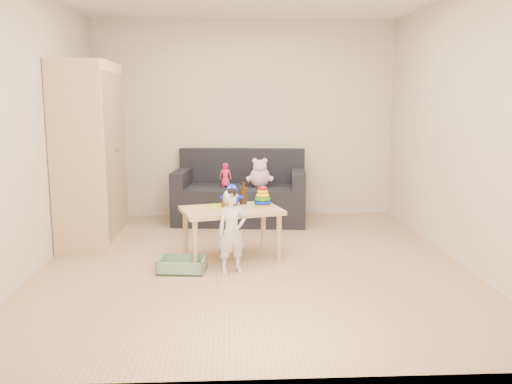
{
  "coord_description": "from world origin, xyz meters",
  "views": [
    {
      "loc": [
        -0.22,
        -5.08,
        1.56
      ],
      "look_at": [
        0.05,
        0.25,
        0.65
      ],
      "focal_mm": 38.0,
      "sensor_mm": 36.0,
      "label": 1
    }
  ],
  "objects": [
    {
      "name": "pink_bear",
      "position": [
        0.17,
        1.71,
        0.62
      ],
      "size": [
        0.31,
        0.28,
        0.31
      ],
      "primitive_type": null,
      "rotation": [
        0.0,
        0.0,
        -0.19
      ],
      "color": "#FFBBCC",
      "rests_on": "sofa"
    },
    {
      "name": "brown_bottle",
      "position": [
        -0.07,
        0.4,
        0.6
      ],
      "size": [
        0.08,
        0.08,
        0.23
      ],
      "color": "black",
      "rests_on": "play_table"
    },
    {
      "name": "wooden_figure",
      "position": [
        -0.28,
        0.12,
        0.55
      ],
      "size": [
        0.05,
        0.05,
        0.1
      ],
      "primitive_type": null,
      "rotation": [
        0.0,
        0.0,
        0.4
      ],
      "color": "brown",
      "rests_on": "play_table"
    },
    {
      "name": "blue_plush",
      "position": [
        -0.19,
        0.33,
        0.61
      ],
      "size": [
        0.2,
        0.17,
        0.23
      ],
      "primitive_type": null,
      "rotation": [
        0.0,
        0.0,
        0.12
      ],
      "color": "#1829D9",
      "rests_on": "play_table"
    },
    {
      "name": "storage_bin",
      "position": [
        -0.66,
        -0.26,
        0.06
      ],
      "size": [
        0.45,
        0.36,
        0.13
      ],
      "primitive_type": null,
      "rotation": [
        0.0,
        0.0,
        -0.11
      ],
      "color": "gray",
      "rests_on": "ground"
    },
    {
      "name": "ring_stacker",
      "position": [
        0.12,
        0.27,
        0.58
      ],
      "size": [
        0.18,
        0.18,
        0.2
      ],
      "color": "#E7AA0C",
      "rests_on": "play_table"
    },
    {
      "name": "play_table",
      "position": [
        -0.2,
        0.17,
        0.25
      ],
      "size": [
        1.08,
        0.83,
        0.5
      ],
      "primitive_type": "cube",
      "rotation": [
        0.0,
        0.0,
        0.26
      ],
      "color": "tan",
      "rests_on": "ground"
    },
    {
      "name": "yellow_book",
      "position": [
        -0.33,
        0.27,
        0.51
      ],
      "size": [
        0.23,
        0.23,
        0.01
      ],
      "primitive_type": "cube",
      "rotation": [
        0.0,
        0.0,
        0.32
      ],
      "color": "yellow",
      "rests_on": "play_table"
    },
    {
      "name": "doll",
      "position": [
        -0.26,
        1.74,
        0.62
      ],
      "size": [
        0.16,
        0.11,
        0.3
      ],
      "primitive_type": "imported",
      "rotation": [
        0.0,
        0.0,
        -0.07
      ],
      "color": "#EE2C62",
      "rests_on": "sofa"
    },
    {
      "name": "room",
      "position": [
        0.0,
        0.0,
        1.3
      ],
      "size": [
        4.5,
        4.5,
        4.5
      ],
      "color": "tan",
      "rests_on": "ground"
    },
    {
      "name": "wardrobe",
      "position": [
        -1.72,
        0.83,
        0.98
      ],
      "size": [
        0.54,
        1.09,
        1.96
      ],
      "primitive_type": "cube",
      "color": "#E7B97F",
      "rests_on": "ground"
    },
    {
      "name": "sofa",
      "position": [
        -0.08,
        1.77,
        0.23
      ],
      "size": [
        1.74,
        1.01,
        0.47
      ],
      "primitive_type": "cube",
      "rotation": [
        0.0,
        0.0,
        -0.11
      ],
      "color": "black",
      "rests_on": "ground"
    },
    {
      "name": "toddler",
      "position": [
        -0.2,
        -0.29,
        0.37
      ],
      "size": [
        0.32,
        0.26,
        0.74
      ],
      "primitive_type": "imported",
      "rotation": [
        0.0,
        0.0,
        0.33
      ],
      "color": "silver",
      "rests_on": "ground"
    }
  ]
}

